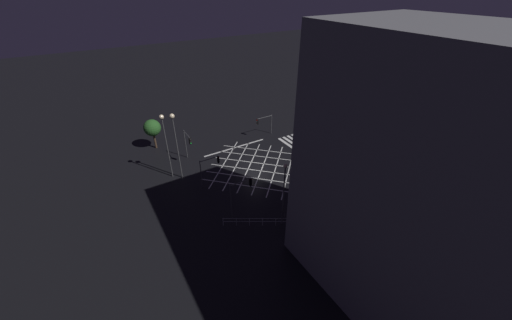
# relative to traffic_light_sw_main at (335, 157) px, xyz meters

# --- Properties ---
(ground_plane) EXTENTS (200.00, 200.00, 0.00)m
(ground_plane) POSITION_rel_traffic_light_sw_main_xyz_m (6.91, 7.94, -2.71)
(ground_plane) COLOR black
(road_markings) EXTENTS (15.65, 21.15, 0.01)m
(road_markings) POSITION_rel_traffic_light_sw_main_xyz_m (7.24, 1.73, -2.70)
(road_markings) COLOR silver
(road_markings) RESTS_ON ground_plane
(traffic_light_sw_main) EXTENTS (2.69, 0.36, 3.67)m
(traffic_light_sw_main) POSITION_rel_traffic_light_sw_main_xyz_m (0.00, 0.00, 0.00)
(traffic_light_sw_main) COLOR #424244
(traffic_light_sw_main) RESTS_ON ground_plane
(traffic_light_se_cross) EXTENTS (0.36, 3.04, 3.43)m
(traffic_light_se_cross) POSITION_rel_traffic_light_sw_main_xyz_m (14.35, 1.97, -0.16)
(traffic_light_se_cross) COLOR #424244
(traffic_light_se_cross) RESTS_ON ground_plane
(traffic_light_nw_cross) EXTENTS (0.36, 2.68, 4.59)m
(traffic_light_nw_cross) POSITION_rel_traffic_light_sw_main_xyz_m (-0.47, 14.29, 0.67)
(traffic_light_nw_cross) COLOR #424244
(traffic_light_nw_cross) RESTS_ON ground_plane
(traffic_light_ne_main) EXTENTS (2.73, 0.36, 4.48)m
(traffic_light_ne_main) POSITION_rel_traffic_light_sw_main_xyz_m (12.98, 15.31, 0.60)
(traffic_light_ne_main) COLOR #424244
(traffic_light_ne_main) RESTS_ON ground_plane
(traffic_light_median_north) EXTENTS (0.36, 2.68, 3.96)m
(traffic_light_median_north) POSITION_rel_traffic_light_sw_main_xyz_m (6.41, 14.81, 0.21)
(traffic_light_median_north) COLOR #424244
(traffic_light_median_north) RESTS_ON ground_plane
(street_lamp_east) EXTENTS (0.60, 0.60, 9.12)m
(street_lamp_east) POSITION_rel_traffic_light_sw_main_xyz_m (9.82, 17.69, 4.15)
(street_lamp_east) COLOR #424244
(street_lamp_east) RESTS_ON ground_plane
(street_lamp_west) EXTENTS (0.57, 0.57, 8.88)m
(street_lamp_west) POSITION_rel_traffic_light_sw_main_xyz_m (10.74, 18.70, 3.84)
(street_lamp_west) COLOR #424244
(street_lamp_west) RESTS_ON ground_plane
(street_lamp_far) EXTENTS (0.43, 0.43, 7.68)m
(street_lamp_far) POSITION_rel_traffic_light_sw_main_xyz_m (-4.03, 11.41, 2.29)
(street_lamp_far) COLOR #424244
(street_lamp_far) RESTS_ON ground_plane
(street_tree_near) EXTENTS (2.54, 2.54, 4.72)m
(street_tree_near) POSITION_rel_traffic_light_sw_main_xyz_m (19.65, 18.47, 0.71)
(street_tree_near) COLOR #473323
(street_tree_near) RESTS_ON ground_plane
(pedestrian_railing) EXTENTS (3.71, 6.00, 1.05)m
(pedestrian_railing) POSITION_rel_traffic_light_sw_main_xyz_m (-2.82, 13.93, -2.04)
(pedestrian_railing) COLOR #9EA0A5
(pedestrian_railing) RESTS_ON ground_plane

